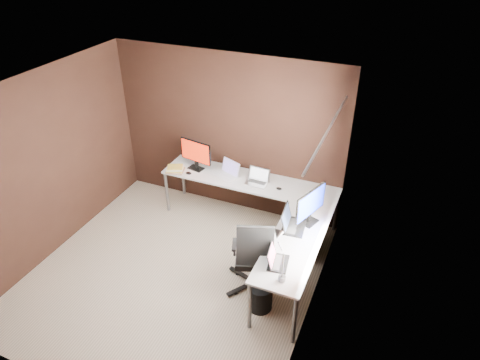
% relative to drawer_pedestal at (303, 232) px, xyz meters
% --- Properties ---
extents(room, '(3.60, 3.60, 2.50)m').
position_rel_drawer_pedestal_xyz_m(room, '(-1.09, -1.08, 0.98)').
color(room, '#C3B298').
rests_on(room, ground).
extents(desk, '(2.65, 2.25, 0.73)m').
position_rel_drawer_pedestal_xyz_m(desk, '(-0.59, -0.11, 0.38)').
color(desk, white).
rests_on(desk, ground).
extents(drawer_pedestal, '(0.42, 0.50, 0.60)m').
position_rel_drawer_pedestal_xyz_m(drawer_pedestal, '(0.00, 0.00, 0.00)').
color(drawer_pedestal, white).
rests_on(drawer_pedestal, ground).
extents(monitor_left, '(0.53, 0.19, 0.47)m').
position_rel_drawer_pedestal_xyz_m(monitor_left, '(-1.83, 0.36, 0.69)').
color(monitor_left, black).
rests_on(monitor_left, desk).
extents(monitor_right, '(0.23, 0.56, 0.48)m').
position_rel_drawer_pedestal_xyz_m(monitor_right, '(0.12, -0.31, 0.70)').
color(monitor_right, black).
rests_on(monitor_right, desk).
extents(laptop_white, '(0.41, 0.35, 0.23)m').
position_rel_drawer_pedestal_xyz_m(laptop_white, '(-1.29, 0.35, 0.48)').
color(laptop_white, white).
rests_on(laptop_white, desk).
extents(laptop_silver, '(0.33, 0.24, 0.21)m').
position_rel_drawer_pedestal_xyz_m(laptop_silver, '(-0.81, 0.33, 0.48)').
color(laptop_silver, silver).
rests_on(laptop_silver, desk).
extents(laptop_black_big, '(0.32, 0.42, 0.26)m').
position_rel_drawer_pedestal_xyz_m(laptop_black_big, '(-0.06, -0.48, 0.49)').
color(laptop_black_big, black).
rests_on(laptop_black_big, desk).
extents(laptop_black_small, '(0.26, 0.34, 0.21)m').
position_rel_drawer_pedestal_xyz_m(laptop_black_small, '(-0.03, -1.19, 0.48)').
color(laptop_black_small, black).
rests_on(laptop_black_small, desk).
extents(book_stack, '(0.30, 0.27, 0.08)m').
position_rel_drawer_pedestal_xyz_m(book_stack, '(-2.09, 0.15, 0.47)').
color(book_stack, '#90694D').
rests_on(book_stack, desk).
extents(mouse_left, '(0.11, 0.09, 0.04)m').
position_rel_drawer_pedestal_xyz_m(mouse_left, '(-1.86, 0.15, 0.45)').
color(mouse_left, black).
rests_on(mouse_left, desk).
extents(mouse_corner, '(0.10, 0.08, 0.03)m').
position_rel_drawer_pedestal_xyz_m(mouse_corner, '(-0.46, 0.27, 0.45)').
color(mouse_corner, black).
rests_on(mouse_corner, desk).
extents(desk_lamp, '(0.19, 0.22, 0.58)m').
position_rel_drawer_pedestal_xyz_m(desk_lamp, '(0.06, -1.35, 0.80)').
color(desk_lamp, slate).
rests_on(desk_lamp, desk).
extents(office_chair, '(0.61, 0.65, 1.10)m').
position_rel_drawer_pedestal_xyz_m(office_chair, '(-0.36, -0.95, 0.02)').
color(office_chair, black).
rests_on(office_chair, ground).
extents(wastebasket, '(0.33, 0.33, 0.34)m').
position_rel_drawer_pedestal_xyz_m(wastebasket, '(-0.18, -1.23, -0.13)').
color(wastebasket, black).
rests_on(wastebasket, ground).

